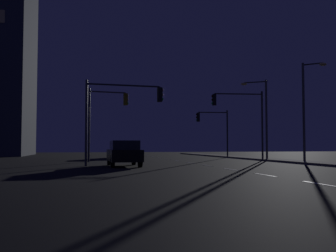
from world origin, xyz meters
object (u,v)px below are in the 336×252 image
Objects in this scene: traffic_light_overhead_east at (106,111)px; street_lamp_corner at (307,102)px; traffic_light_near_right at (213,124)px; car_oncoming at (123,150)px; traffic_light_mid_left at (241,111)px; traffic_light_far_center at (121,105)px; street_lamp_mid_block at (262,111)px; car at (124,153)px.

traffic_light_overhead_east is 15.35m from street_lamp_corner.
traffic_light_near_right is 0.85× the size of traffic_light_overhead_east.
car_oncoming is at bearing 76.38° from traffic_light_overhead_east.
traffic_light_mid_left is 8.31m from traffic_light_near_right.
traffic_light_far_center is (-10.67, -5.91, -0.36)m from traffic_light_mid_left.
street_lamp_mid_block reaches higher than car_oncoming.
car is 0.90× the size of traffic_light_near_right.
car_oncoming is 13.56m from traffic_light_mid_left.
street_lamp_corner reaches higher than car_oncoming.
traffic_light_far_center is at bearing -127.88° from traffic_light_near_right.
street_lamp_mid_block reaches higher than car.
street_lamp_mid_block reaches higher than traffic_light_far_center.
car is 0.65× the size of street_lamp_mid_block.
car_oncoming is 0.77× the size of traffic_light_overhead_east.
traffic_light_mid_left is at bearing 119.31° from street_lamp_corner.
car_oncoming is at bearing 84.84° from car.
traffic_light_overhead_east is at bearing -103.62° from car_oncoming.
traffic_light_mid_left reaches higher than traffic_light_overhead_east.
car is 1.00× the size of car_oncoming.
traffic_light_far_center is 13.81m from street_lamp_mid_block.
car is at bearing -84.69° from traffic_light_far_center.
car is at bearing -125.87° from traffic_light_near_right.
car is 3.20m from traffic_light_far_center.
traffic_light_mid_left is 0.80× the size of street_lamp_corner.
street_lamp_mid_block is (10.98, -9.59, 3.44)m from car_oncoming.
traffic_light_far_center is 13.67m from street_lamp_corner.
car and car_oncoming have the same top height.
street_lamp_corner is (12.08, -14.74, 3.65)m from car_oncoming.
street_lamp_corner reaches higher than traffic_light_overhead_east.
traffic_light_overhead_east is (-11.71, -8.06, 0.43)m from traffic_light_near_right.
traffic_light_mid_left is 0.85× the size of street_lamp_mid_block.
traffic_light_near_right is 8.58m from street_lamp_mid_block.
traffic_light_far_center reaches higher than car.
car is 0.82× the size of traffic_light_far_center.
traffic_light_overhead_east is 0.80× the size of street_lamp_corner.
traffic_light_mid_left is at bearing 28.97° from traffic_light_far_center.
traffic_light_mid_left is (10.58, 6.86, 3.40)m from car.
traffic_light_overhead_east is (-0.76, 7.08, 3.20)m from car.
traffic_light_overhead_east is at bearing 96.29° from traffic_light_far_center.
traffic_light_near_right is (9.48, -1.17, 2.76)m from car_oncoming.
car_oncoming is at bearing 138.86° from street_lamp_mid_block.
traffic_light_mid_left reaches higher than car_oncoming.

